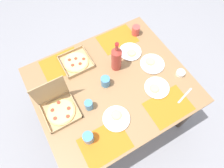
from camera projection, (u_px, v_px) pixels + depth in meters
name	position (u px, v px, depth m)	size (l,w,h in m)	color
ground_plane	(112.00, 113.00, 2.37)	(6.00, 6.00, 0.00)	gray
dining_table	(112.00, 89.00, 1.80)	(1.32, 1.12, 0.75)	#3F3328
placemat_near_left	(105.00, 143.00, 1.47)	(0.36, 0.26, 0.00)	orange
placemat_near_right	(169.00, 106.00, 1.61)	(0.36, 0.26, 0.00)	orange
placemat_far_left	(62.00, 64.00, 1.81)	(0.36, 0.26, 0.00)	orange
placemat_far_right	(117.00, 39.00, 1.95)	(0.36, 0.26, 0.00)	orange
pizza_box_corner_left	(76.00, 62.00, 1.80)	(0.26, 0.26, 0.04)	tan
pizza_box_center	(59.00, 107.00, 1.56)	(0.26, 0.27, 0.30)	tan
plate_middle	(130.00, 52.00, 1.86)	(0.21, 0.21, 0.03)	white
plate_far_left	(152.00, 64.00, 1.80)	(0.22, 0.22, 0.03)	white
plate_far_right	(116.00, 118.00, 1.55)	(0.22, 0.22, 0.03)	white
plate_near_right	(156.00, 88.00, 1.68)	(0.21, 0.21, 0.03)	white
soda_bottle	(116.00, 58.00, 1.68)	(0.09, 0.09, 0.32)	#B2382D
cup_clear_left	(136.00, 30.00, 1.94)	(0.08, 0.08, 0.10)	#BF4742
cup_dark	(88.00, 138.00, 1.44)	(0.08, 0.08, 0.10)	teal
cup_clear_right	(89.00, 105.00, 1.57)	(0.07, 0.07, 0.09)	teal
cup_red	(105.00, 81.00, 1.67)	(0.08, 0.08, 0.09)	teal
condiment_bowl	(181.00, 73.00, 1.74)	(0.08, 0.08, 0.04)	white
fork_by_far_left	(185.00, 95.00, 1.65)	(0.19, 0.02, 0.01)	#B7B7BC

